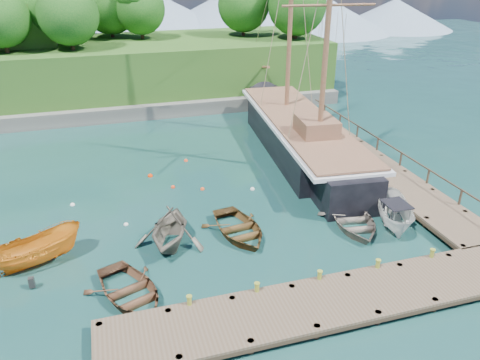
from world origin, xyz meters
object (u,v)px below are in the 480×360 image
Objects in this scene: rowboat_1 at (171,244)px; schooner at (300,138)px; rowboat_0 at (131,298)px; motorboat_orange at (39,264)px; rowboat_2 at (239,234)px; cabin_boat_white at (393,226)px; rowboat_3 at (353,227)px.

schooner reaches higher than rowboat_1.
schooner is at bearing 23.99° from rowboat_0.
schooner is (18.40, 10.01, 1.13)m from motorboat_orange.
motorboat_orange is at bearing 170.26° from rowboat_2.
rowboat_0 is 5.76m from motorboat_orange.
rowboat_1 is at bearing 170.23° from rowboat_2.
schooner is at bearing 115.98° from cabin_boat_white.
rowboat_3 reaches higher than rowboat_0.
schooner reaches higher than motorboat_orange.
schooner is at bearing 91.04° from rowboat_3.
rowboat_3 is (6.45, -1.06, 0.00)m from rowboat_2.
rowboat_2 is 1.00× the size of rowboat_3.
rowboat_0 is 19.97m from schooner.
rowboat_1 is 0.16× the size of schooner.
schooner reaches higher than rowboat_3.
rowboat_3 is (10.22, -1.16, 0.00)m from rowboat_1.
rowboat_2 is at bearing -122.61° from schooner.
cabin_boat_white is (19.03, -1.94, 0.00)m from motorboat_orange.
motorboat_orange reaches higher than rowboat_3.
motorboat_orange is at bearing -162.89° from cabin_boat_white.
schooner is (14.22, 13.98, 1.13)m from rowboat_0.
rowboat_3 is 1.01× the size of motorboat_orange.
rowboat_3 is 0.17× the size of schooner.
rowboat_2 is 0.17× the size of schooner.
rowboat_1 is at bearing -165.16° from cabin_boat_white.
rowboat_1 reaches higher than rowboat_3.
rowboat_0 is 7.20m from rowboat_2.
rowboat_3 is 1.02× the size of cabin_boat_white.
rowboat_1 reaches higher than rowboat_2.
rowboat_1 is 0.93× the size of rowboat_2.
cabin_boat_white is (14.86, 2.03, 0.00)m from rowboat_0.
rowboat_2 is 1.01× the size of motorboat_orange.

